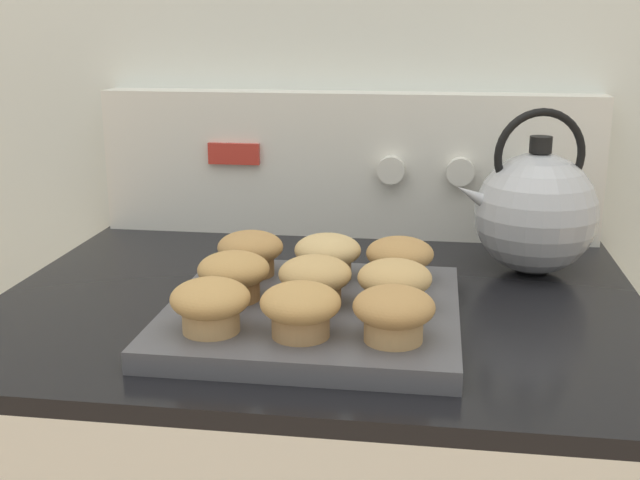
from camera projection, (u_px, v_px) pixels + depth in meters
The scene contains 13 objects.
wall_back at pixel (353, 38), 1.17m from camera, with size 8.00×0.05×2.40m.
control_panel at pixel (348, 164), 1.17m from camera, with size 0.72×0.07×0.21m.
muffin_pan at pixel (313, 314), 0.84m from camera, with size 0.30×0.30×0.02m.
muffin_r0_c0 at pixel (210, 304), 0.75m from camera, with size 0.08×0.08×0.05m.
muffin_r0_c1 at pixel (301, 308), 0.74m from camera, with size 0.08×0.08×0.05m.
muffin_r0_c2 at pixel (394, 312), 0.73m from camera, with size 0.08×0.08×0.05m.
muffin_r1_c0 at pixel (234, 274), 0.84m from camera, with size 0.08×0.08×0.05m.
muffin_r1_c1 at pixel (315, 279), 0.83m from camera, with size 0.08×0.08×0.05m.
muffin_r1_c2 at pixel (395, 283), 0.81m from camera, with size 0.08×0.08×0.05m.
muffin_r2_c0 at pixel (250, 252), 0.92m from camera, with size 0.08×0.08×0.05m.
muffin_r2_c1 at pixel (328, 255), 0.91m from camera, with size 0.08×0.08×0.05m.
muffin_r2_c2 at pixel (400, 258), 0.90m from camera, with size 0.08×0.08×0.05m.
tea_kettle at pixel (535, 211), 0.99m from camera, with size 0.19×0.15×0.21m.
Camera 1 is at (0.13, -0.55, 1.23)m, focal length 45.00 mm.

